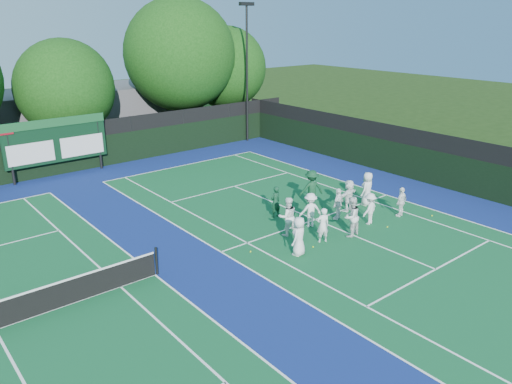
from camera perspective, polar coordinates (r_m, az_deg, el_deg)
ground at (r=23.26m, az=8.54°, el=-3.89°), size 120.00×120.00×0.00m
court_apron at (r=20.35m, az=-5.21°, el=-7.26°), size 34.00×32.00×0.01m
near_court at (r=23.88m, az=6.78°, el=-3.15°), size 11.05×23.85×0.01m
back_fence at (r=32.74m, az=-20.29°, el=4.46°), size 34.00×0.08×3.00m
divider_fence_right at (r=30.29m, az=18.89°, el=3.49°), size 0.08×32.00×3.00m
scoreboard at (r=31.87m, az=-21.92°, el=5.43°), size 6.00×0.21×3.55m
clubhouse at (r=41.30m, az=-18.97°, el=8.41°), size 18.00×6.00×4.00m
light_pole_right at (r=38.15m, az=-1.05°, el=15.14°), size 1.20×0.30×10.12m
tree_c at (r=35.94m, az=-20.76°, el=10.81°), size 6.41×6.41×7.89m
tree_d at (r=39.49m, az=-8.53°, el=14.97°), size 8.40×8.40×10.65m
tree_e at (r=41.90m, az=-3.36°, el=13.82°), size 6.55×6.55×8.53m
tennis_ball_0 at (r=21.06m, az=6.54°, el=-6.25°), size 0.07×0.07×0.07m
tennis_ball_1 at (r=24.96m, az=6.01°, el=-2.04°), size 0.07×0.07×0.07m
tennis_ball_2 at (r=25.56m, az=19.46°, el=-2.57°), size 0.07×0.07×0.07m
tennis_ball_3 at (r=20.53m, az=-0.63°, el=-6.83°), size 0.07×0.07×0.07m
tennis_ball_4 at (r=24.11m, az=3.08°, el=-2.75°), size 0.07×0.07×0.07m
tennis_ball_5 at (r=23.62m, az=14.78°, el=-3.88°), size 0.07×0.07×0.07m
player_front_0 at (r=20.09m, az=4.93°, el=-5.06°), size 0.93×0.76×1.63m
player_front_1 at (r=21.33m, az=7.65°, el=-3.78°), size 0.66×0.55×1.55m
player_front_2 at (r=22.08m, az=10.81°, el=-2.78°), size 0.96×0.80×1.81m
player_front_3 at (r=23.59m, az=12.86°, el=-1.87°), size 1.05×0.72×1.50m
player_front_4 at (r=24.89m, az=16.27°, el=-1.09°), size 0.90×0.48×1.47m
player_back_0 at (r=21.81m, az=3.62°, el=-2.82°), size 1.03×0.92×1.76m
player_back_1 at (r=22.82m, az=6.23°, el=-2.06°), size 1.19×0.95×1.61m
player_back_2 at (r=23.86m, az=9.38°, el=-1.33°), size 0.97×0.62×1.54m
player_back_3 at (r=24.95m, az=10.54°, el=-0.40°), size 1.53×0.65×1.60m
player_back_4 at (r=25.90m, az=12.60°, el=0.36°), size 0.95×0.72×1.74m
coach_left at (r=23.75m, az=2.24°, el=-1.15°), size 0.58×0.39×1.56m
coach_right at (r=25.13m, az=6.36°, el=0.36°), size 1.43×1.13×1.94m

